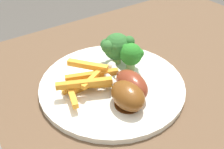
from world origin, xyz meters
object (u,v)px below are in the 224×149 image
object	(u,v)px
chicken_drumstick_near	(126,94)
broccoli_floret_front	(118,46)
chicken_drumstick_far	(130,84)
dining_table	(106,144)
broccoli_floret_middle	(115,48)
dinner_plate	(112,85)
carrot_fries_pile	(88,80)
broccoli_floret_back	(132,54)

from	to	relation	value
chicken_drumstick_near	broccoli_floret_front	bearing A→B (deg)	61.15
chicken_drumstick_near	chicken_drumstick_far	world-z (taller)	chicken_drumstick_far
chicken_drumstick_near	chicken_drumstick_far	xyz separation A→B (m)	(0.02, 0.02, 0.00)
dining_table	chicken_drumstick_near	bearing A→B (deg)	-39.46
dining_table	broccoli_floret_middle	xyz separation A→B (m)	(0.09, 0.09, 0.16)
dining_table	broccoli_floret_middle	world-z (taller)	broccoli_floret_middle
dinner_plate	broccoli_floret_front	xyz separation A→B (m)	(0.05, 0.05, 0.05)
dining_table	dinner_plate	bearing A→B (deg)	42.37
broccoli_floret_front	carrot_fries_pile	world-z (taller)	broccoli_floret_front
broccoli_floret_front	broccoli_floret_middle	xyz separation A→B (m)	(-0.01, -0.00, 0.00)
broccoli_floret_back	chicken_drumstick_far	distance (m)	0.08
dinner_plate	broccoli_floret_back	bearing A→B (deg)	13.12
broccoli_floret_middle	chicken_drumstick_far	world-z (taller)	broccoli_floret_middle
dining_table	dinner_plate	world-z (taller)	dinner_plate
broccoli_floret_back	chicken_drumstick_far	xyz separation A→B (m)	(-0.05, -0.06, -0.02)
broccoli_floret_back	carrot_fries_pile	xyz separation A→B (m)	(-0.11, -0.00, -0.02)
dinner_plate	dining_table	bearing A→B (deg)	-137.63
carrot_fries_pile	chicken_drumstick_far	world-z (taller)	chicken_drumstick_far
dinner_plate	broccoli_floret_back	world-z (taller)	broccoli_floret_back
broccoli_floret_middle	chicken_drumstick_far	distance (m)	0.11
broccoli_floret_front	chicken_drumstick_near	xyz separation A→B (m)	(-0.07, -0.12, -0.02)
broccoli_floret_middle	broccoli_floret_back	distance (m)	0.04
broccoli_floret_back	chicken_drumstick_far	bearing A→B (deg)	-129.01
carrot_fries_pile	chicken_drumstick_near	distance (m)	0.08
broccoli_floret_back	chicken_drumstick_near	xyz separation A→B (m)	(-0.07, -0.08, -0.02)
dinner_plate	carrot_fries_pile	xyz separation A→B (m)	(-0.05, 0.01, 0.03)
broccoli_floret_back	chicken_drumstick_near	size ratio (longest dim) A/B	0.49
broccoli_floret_front	chicken_drumstick_near	distance (m)	0.14
broccoli_floret_front	chicken_drumstick_far	size ratio (longest dim) A/B	0.57
broccoli_floret_back	dining_table	bearing A→B (deg)	-152.38
broccoli_floret_front	broccoli_floret_back	bearing A→B (deg)	-78.64
dining_table	chicken_drumstick_near	size ratio (longest dim) A/B	9.16
carrot_fries_pile	dining_table	bearing A→B (deg)	-85.35
dining_table	carrot_fries_pile	xyz separation A→B (m)	(-0.00, 0.05, 0.14)
dinner_plate	chicken_drumstick_far	size ratio (longest dim) A/B	2.35
dining_table	chicken_drumstick_far	size ratio (longest dim) A/B	9.52
broccoli_floret_front	carrot_fries_pile	xyz separation A→B (m)	(-0.10, -0.04, -0.02)
dinner_plate	chicken_drumstick_near	xyz separation A→B (m)	(-0.01, -0.07, 0.03)
chicken_drumstick_near	chicken_drumstick_far	bearing A→B (deg)	38.36
carrot_fries_pile	broccoli_floret_middle	bearing A→B (deg)	24.33
dining_table	chicken_drumstick_near	xyz separation A→B (m)	(0.03, -0.03, 0.14)
chicken_drumstick_far	dining_table	bearing A→B (deg)	173.36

